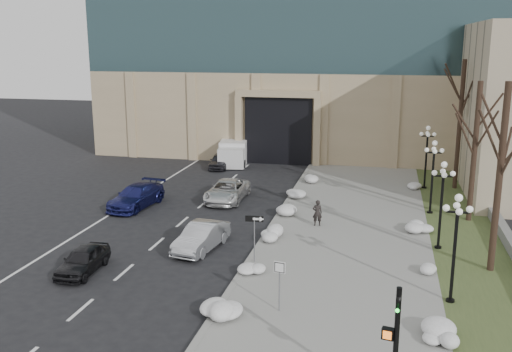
# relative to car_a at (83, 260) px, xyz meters

# --- Properties ---
(sidewalk) EXTENTS (9.00, 40.00, 0.12)m
(sidewalk) POSITION_rel_car_a_xyz_m (11.88, 8.41, -0.56)
(sidewalk) COLOR gray
(sidewalk) RESTS_ON ground
(curb) EXTENTS (0.30, 40.00, 0.14)m
(curb) POSITION_rel_car_a_xyz_m (7.38, 8.41, -0.55)
(curb) COLOR gray
(curb) RESTS_ON ground
(grass_strip) EXTENTS (4.00, 40.00, 0.10)m
(grass_strip) POSITION_rel_car_a_xyz_m (18.38, 8.41, -0.57)
(grass_strip) COLOR #3C4B25
(grass_strip) RESTS_ON ground
(stone_wall) EXTENTS (0.50, 30.00, 0.70)m
(stone_wall) POSITION_rel_car_a_xyz_m (20.38, 10.41, -0.27)
(stone_wall) COLOR gray
(stone_wall) RESTS_ON ground
(car_a) EXTENTS (1.64, 3.72, 1.25)m
(car_a) POSITION_rel_car_a_xyz_m (0.00, 0.00, 0.00)
(car_a) COLOR black
(car_a) RESTS_ON ground
(car_b) EXTENTS (2.13, 4.45, 1.41)m
(car_b) POSITION_rel_car_a_xyz_m (4.52, 4.15, 0.08)
(car_b) COLOR #B0B3B8
(car_b) RESTS_ON ground
(car_c) EXTENTS (2.65, 5.27, 1.47)m
(car_c) POSITION_rel_car_a_xyz_m (-2.18, 10.76, 0.11)
(car_c) COLOR navy
(car_c) RESTS_ON ground
(car_d) EXTENTS (2.36, 5.07, 1.41)m
(car_d) POSITION_rel_car_a_xyz_m (3.25, 13.64, 0.08)
(car_d) COLOR silver
(car_d) RESTS_ON ground
(car_e) EXTENTS (1.85, 3.87, 1.28)m
(car_e) POSITION_rel_car_a_xyz_m (-0.21, 23.55, 0.02)
(car_e) COLOR #323237
(car_e) RESTS_ON ground
(pedestrian) EXTENTS (0.64, 0.49, 1.56)m
(pedestrian) POSITION_rel_car_a_xyz_m (10.01, 9.20, 0.28)
(pedestrian) COLOR black
(pedestrian) RESTS_ON sidewalk
(box_truck) EXTENTS (3.31, 6.91, 2.10)m
(box_truck) POSITION_rel_car_a_xyz_m (0.41, 26.07, 0.40)
(box_truck) COLOR silver
(box_truck) RESTS_ON ground
(one_way_sign) EXTENTS (0.93, 0.26, 2.49)m
(one_way_sign) POSITION_rel_car_a_xyz_m (7.84, 2.83, 1.43)
(one_way_sign) COLOR slate
(one_way_sign) RESTS_ON ground
(keep_sign) EXTENTS (0.48, 0.13, 2.23)m
(keep_sign) POSITION_rel_car_a_xyz_m (9.86, -2.08, 1.01)
(keep_sign) COLOR slate
(keep_sign) RESTS_ON ground
(traffic_signal) EXTENTS (0.68, 0.90, 3.96)m
(traffic_signal) POSITION_rel_car_a_xyz_m (14.25, -7.45, 1.34)
(traffic_signal) COLOR black
(traffic_signal) RESTS_ON ground
(snow_clump_b) EXTENTS (1.10, 1.60, 0.36)m
(snow_clump_b) POSITION_rel_car_a_xyz_m (7.69, -2.83, -0.32)
(snow_clump_b) COLOR white
(snow_clump_b) RESTS_ON sidewalk
(snow_clump_c) EXTENTS (1.10, 1.60, 0.36)m
(snow_clump_c) POSITION_rel_car_a_xyz_m (8.03, 1.68, -0.32)
(snow_clump_c) COLOR white
(snow_clump_c) RESTS_ON sidewalk
(snow_clump_d) EXTENTS (1.10, 1.60, 0.36)m
(snow_clump_d) POSITION_rel_car_a_xyz_m (7.79, 6.28, -0.32)
(snow_clump_d) COLOR white
(snow_clump_d) RESTS_ON sidewalk
(snow_clump_e) EXTENTS (1.10, 1.60, 0.36)m
(snow_clump_e) POSITION_rel_car_a_xyz_m (7.91, 10.95, -0.32)
(snow_clump_e) COLOR white
(snow_clump_e) RESTS_ON sidewalk
(snow_clump_f) EXTENTS (1.10, 1.60, 0.36)m
(snow_clump_f) POSITION_rel_car_a_xyz_m (7.56, 15.28, -0.32)
(snow_clump_f) COLOR white
(snow_clump_f) RESTS_ON sidewalk
(snow_clump_g) EXTENTS (1.10, 1.60, 0.36)m
(snow_clump_g) POSITION_rel_car_a_xyz_m (8.08, 19.73, -0.32)
(snow_clump_g) COLOR white
(snow_clump_g) RESTS_ON sidewalk
(snow_clump_h) EXTENTS (1.10, 1.60, 0.36)m
(snow_clump_h) POSITION_rel_car_a_xyz_m (16.03, -3.14, -0.32)
(snow_clump_h) COLOR white
(snow_clump_h) RESTS_ON sidewalk
(snow_clump_i) EXTENTS (1.10, 1.60, 0.36)m
(snow_clump_i) POSITION_rel_car_a_xyz_m (15.75, 3.03, -0.32)
(snow_clump_i) COLOR white
(snow_clump_i) RESTS_ON sidewalk
(snow_clump_j) EXTENTS (1.10, 1.60, 0.36)m
(snow_clump_j) POSITION_rel_car_a_xyz_m (15.90, 9.69, -0.32)
(snow_clump_j) COLOR white
(snow_clump_j) RESTS_ON sidewalk
(snow_clump_k) EXTENTS (1.10, 1.60, 0.36)m
(snow_clump_k) POSITION_rel_car_a_xyz_m (16.02, 19.48, -0.32)
(snow_clump_k) COLOR white
(snow_clump_k) RESTS_ON sidewalk
(lamppost_a) EXTENTS (1.18, 1.18, 4.76)m
(lamppost_a) POSITION_rel_car_a_xyz_m (16.68, 0.41, 2.45)
(lamppost_a) COLOR black
(lamppost_a) RESTS_ON ground
(lamppost_b) EXTENTS (1.18, 1.18, 4.76)m
(lamppost_b) POSITION_rel_car_a_xyz_m (16.68, 6.91, 2.45)
(lamppost_b) COLOR black
(lamppost_b) RESTS_ON ground
(lamppost_c) EXTENTS (1.18, 1.18, 4.76)m
(lamppost_c) POSITION_rel_car_a_xyz_m (16.68, 13.41, 2.45)
(lamppost_c) COLOR black
(lamppost_c) RESTS_ON ground
(lamppost_d) EXTENTS (1.18, 1.18, 4.76)m
(lamppost_d) POSITION_rel_car_a_xyz_m (16.68, 19.91, 2.45)
(lamppost_d) COLOR black
(lamppost_d) RESTS_ON ground
(tree_near) EXTENTS (3.20, 3.20, 9.00)m
(tree_near) POSITION_rel_car_a_xyz_m (18.88, 4.41, 5.20)
(tree_near) COLOR black
(tree_near) RESTS_ON ground
(tree_mid) EXTENTS (3.20, 3.20, 8.50)m
(tree_mid) POSITION_rel_car_a_xyz_m (18.88, 12.41, 4.88)
(tree_mid) COLOR black
(tree_mid) RESTS_ON ground
(tree_far) EXTENTS (3.20, 3.20, 9.50)m
(tree_far) POSITION_rel_car_a_xyz_m (18.88, 20.41, 5.53)
(tree_far) COLOR black
(tree_far) RESTS_ON ground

